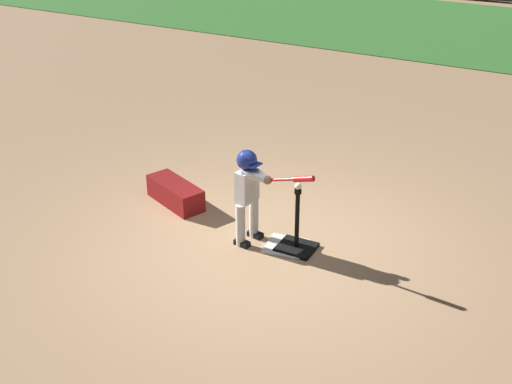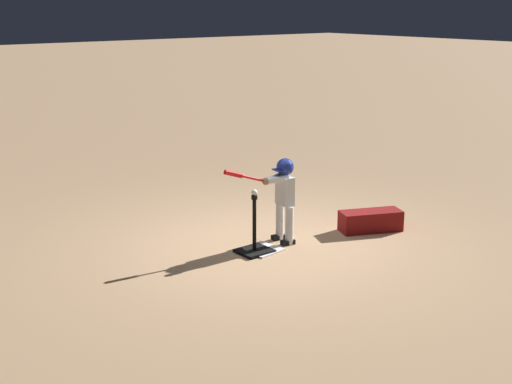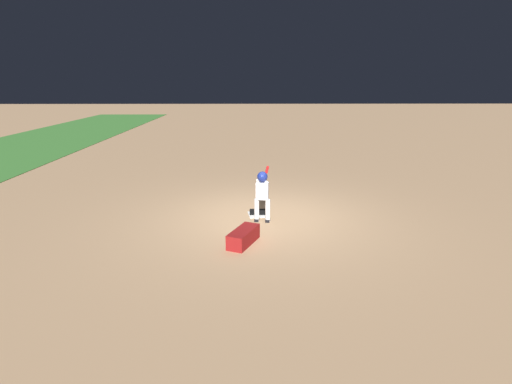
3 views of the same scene
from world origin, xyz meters
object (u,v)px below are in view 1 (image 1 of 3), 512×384
(batting_tee, at_px, (297,240))
(baseball, at_px, (298,186))
(batter_child, at_px, (250,186))
(equipment_bag, at_px, (175,193))

(batting_tee, xyz_separation_m, baseball, (0.00, 0.00, 0.67))
(batting_tee, distance_m, batter_child, 0.80)
(batting_tee, relative_size, baseball, 10.02)
(baseball, xyz_separation_m, equipment_bag, (-1.79, 0.30, -0.64))
(batting_tee, bearing_deg, batter_child, -170.03)
(baseball, height_order, equipment_bag, baseball)
(batting_tee, relative_size, equipment_bag, 0.88)
(batting_tee, relative_size, batter_child, 0.67)
(batter_child, bearing_deg, baseball, 9.97)
(batting_tee, height_order, baseball, baseball)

